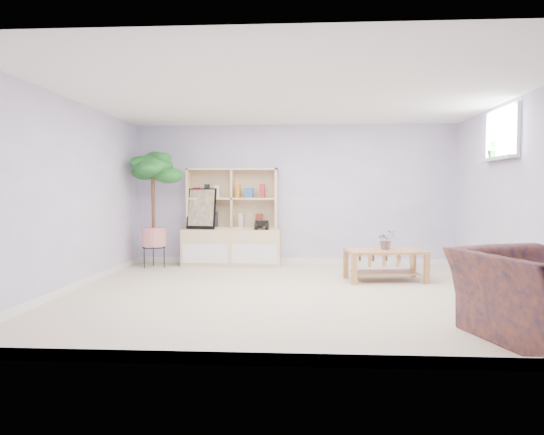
# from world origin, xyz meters

# --- Properties ---
(floor) EXTENTS (5.50, 5.00, 0.01)m
(floor) POSITION_xyz_m (0.00, 0.00, 0.00)
(floor) COLOR beige
(floor) RESTS_ON ground
(ceiling) EXTENTS (5.50, 5.00, 0.01)m
(ceiling) POSITION_xyz_m (0.00, 0.00, 2.40)
(ceiling) COLOR white
(ceiling) RESTS_ON walls
(walls) EXTENTS (5.51, 5.01, 2.40)m
(walls) POSITION_xyz_m (0.00, 0.00, 1.20)
(walls) COLOR #B7ADD9
(walls) RESTS_ON floor
(baseboard) EXTENTS (5.50, 5.00, 0.10)m
(baseboard) POSITION_xyz_m (0.00, 0.00, 0.05)
(baseboard) COLOR white
(baseboard) RESTS_ON floor
(window) EXTENTS (0.10, 0.98, 0.68)m
(window) POSITION_xyz_m (2.73, 0.60, 2.00)
(window) COLOR #C9E1FF
(window) RESTS_ON walls
(window_sill) EXTENTS (0.14, 1.00, 0.04)m
(window_sill) POSITION_xyz_m (2.67, 0.60, 1.68)
(window_sill) COLOR white
(window_sill) RESTS_ON walls
(storage_unit) EXTENTS (1.65, 0.56, 1.65)m
(storage_unit) POSITION_xyz_m (-1.05, 2.24, 0.82)
(storage_unit) COLOR #DBBA7B
(storage_unit) RESTS_ON floor
(poster) EXTENTS (0.51, 0.20, 0.69)m
(poster) POSITION_xyz_m (-1.55, 2.17, 0.96)
(poster) COLOR yellow
(poster) RESTS_ON storage_unit
(toy_truck) EXTENTS (0.33, 0.23, 0.17)m
(toy_truck) POSITION_xyz_m (-0.53, 2.15, 0.70)
(toy_truck) COLOR black
(toy_truck) RESTS_ON storage_unit
(coffee_table) EXTENTS (1.13, 0.72, 0.44)m
(coffee_table) POSITION_xyz_m (1.30, 0.93, 0.22)
(coffee_table) COLOR #A96C32
(coffee_table) RESTS_ON floor
(table_plant) EXTENTS (0.30, 0.28, 0.27)m
(table_plant) POSITION_xyz_m (1.32, 0.99, 0.57)
(table_plant) COLOR #30773B
(table_plant) RESTS_ON coffee_table
(floor_tree) EXTENTS (0.82, 0.82, 1.93)m
(floor_tree) POSITION_xyz_m (-2.30, 1.93, 0.96)
(floor_tree) COLOR #105018
(floor_tree) RESTS_ON floor
(armchair) EXTENTS (1.32, 1.42, 0.86)m
(armchair) POSITION_xyz_m (2.07, -1.80, 0.43)
(armchair) COLOR #101938
(armchair) RESTS_ON floor
(sill_plant) EXTENTS (0.16, 0.15, 0.23)m
(sill_plant) POSITION_xyz_m (2.67, 0.77, 1.81)
(sill_plant) COLOR #105018
(sill_plant) RESTS_ON window_sill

